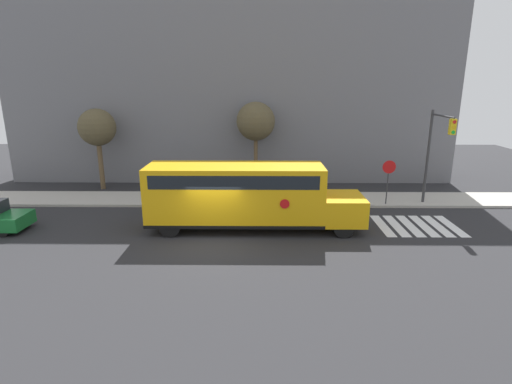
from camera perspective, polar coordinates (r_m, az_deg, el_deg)
ground_plane at (r=18.82m, az=-5.99°, el=-6.80°), size 60.00×60.00×0.00m
sidewalk_strip at (r=24.91m, az=-4.33°, el=-1.02°), size 44.00×3.00×0.15m
building_backdrop at (r=30.39m, az=-3.53°, el=14.21°), size 32.00×4.00×12.98m
crosswalk_stripes at (r=22.08m, az=21.98°, el=-4.48°), size 4.00×3.20×0.01m
school_bus at (r=19.50m, az=-1.72°, el=-0.21°), size 10.53×2.57×3.24m
stop_sign at (r=24.43m, az=18.37°, el=2.22°), size 0.76×0.10×2.76m
traffic_light at (r=24.55m, az=24.26°, el=6.03°), size 0.28×2.80×5.60m
tree_near_sidewalk at (r=27.15m, az=-0.04°, el=9.99°), size 2.59×2.59×5.88m
tree_far_sidewalk at (r=28.85m, az=-21.75°, el=8.47°), size 2.46×2.46×5.45m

